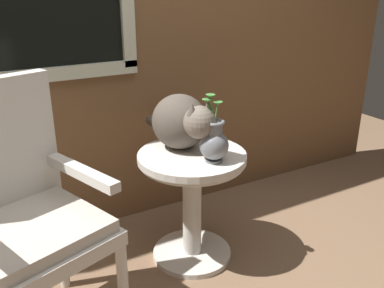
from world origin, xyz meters
The scene contains 4 objects.
wicker_side_table centered at (0.08, 0.29, 0.41)m, with size 0.54×0.54×0.59m.
wicker_chair centered at (-0.74, 0.17, 0.58)m, with size 0.64×0.63×1.05m.
cat centered at (0.07, 0.38, 0.73)m, with size 0.28×0.60×0.28m.
pewter_vase_with_ivy centered at (0.12, 0.16, 0.69)m, with size 0.14×0.14×0.32m.
Camera 1 is at (-0.86, -1.37, 1.38)m, focal length 39.59 mm.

